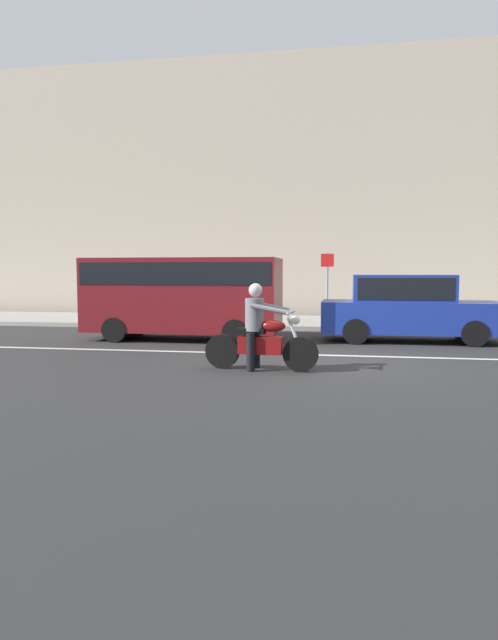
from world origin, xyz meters
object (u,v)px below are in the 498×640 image
object	(u,v)px
motorcycle_with_rider_gray	(260,335)
parked_van_maroon	(183,292)
parked_sedan_cobalt_blue	(407,307)
street_sign_post	(327,279)

from	to	relation	value
motorcycle_with_rider_gray	parked_van_maroon	xyz separation A→B (m)	(-2.70, 4.24, 0.61)
parked_sedan_cobalt_blue	parked_van_maroon	distance (m)	5.84
parked_sedan_cobalt_blue	parked_van_maroon	xyz separation A→B (m)	(-5.80, -0.57, 0.37)
parked_sedan_cobalt_blue	street_sign_post	world-z (taller)	street_sign_post
street_sign_post	motorcycle_with_rider_gray	bearing A→B (deg)	-95.59
motorcycle_with_rider_gray	parked_van_maroon	world-z (taller)	parked_van_maroon
motorcycle_with_rider_gray	parked_sedan_cobalt_blue	size ratio (longest dim) A/B	0.47
parked_sedan_cobalt_blue	street_sign_post	distance (m)	5.04
motorcycle_with_rider_gray	parked_sedan_cobalt_blue	xyz separation A→B (m)	(3.11, 4.82, 0.23)
parked_sedan_cobalt_blue	parked_van_maroon	bearing A→B (deg)	-174.37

